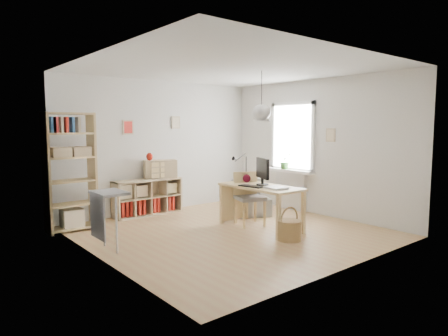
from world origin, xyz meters
TOP-DOWN VIEW (x-y plane):
  - ground at (0.00, 0.00)m, footprint 4.50×4.50m
  - room_shell at (0.55, -0.15)m, footprint 4.50×4.50m
  - window_unit at (2.23, 0.60)m, footprint 0.07×1.16m
  - radiator at (2.19, 0.60)m, footprint 0.10×0.80m
  - windowsill at (2.14, 0.60)m, footprint 0.22×1.20m
  - desk at (0.55, -0.15)m, footprint 0.70×1.50m
  - cube_shelf at (-0.47, 2.08)m, footprint 1.40×0.38m
  - tall_bookshelf at (-2.04, 1.80)m, footprint 0.80×0.38m
  - side_table at (-2.04, 0.35)m, footprint 0.40×0.55m
  - chair at (0.59, 0.19)m, footprint 0.59×0.59m
  - wicker_basket at (0.39, -0.95)m, footprint 0.39×0.38m
  - storage_chest at (1.16, 0.72)m, footprint 0.92×0.96m
  - monitor at (0.63, -0.11)m, footprint 0.27×0.51m
  - keyboard at (0.33, -0.14)m, footprint 0.23×0.46m
  - task_lamp at (0.60, 0.46)m, footprint 0.45×0.17m
  - yarn_ball at (0.63, 0.30)m, footprint 0.15×0.15m
  - paper_tray at (0.49, -0.56)m, footprint 0.29×0.35m
  - drawer_chest at (-0.16, 2.04)m, footprint 0.70×0.48m
  - red_vase at (-0.39, 2.04)m, footprint 0.13×0.13m
  - potted_plant at (2.12, 0.73)m, footprint 0.36×0.34m

SIDE VIEW (x-z plane):
  - ground at x=0.00m, z-range 0.00..0.00m
  - wicker_basket at x=0.39m, z-range -0.09..0.43m
  - storage_chest at x=1.16m, z-range -0.12..0.58m
  - cube_shelf at x=-0.47m, z-range -0.06..0.66m
  - radiator at x=2.19m, z-range 0.00..0.80m
  - chair at x=0.59m, z-range 0.07..1.01m
  - desk at x=0.55m, z-range 0.28..1.03m
  - side_table at x=-2.04m, z-range 0.24..1.09m
  - keyboard at x=0.33m, z-range 0.75..0.77m
  - paper_tray at x=0.49m, z-range 0.75..0.78m
  - yarn_ball at x=0.63m, z-range 0.75..0.90m
  - windowsill at x=2.14m, z-range 0.80..0.86m
  - drawer_chest at x=-0.16m, z-range 0.72..1.09m
  - monitor at x=0.63m, z-range 0.78..1.25m
  - potted_plant at x=2.12m, z-range 0.86..1.19m
  - task_lamp at x=0.60m, z-range 0.84..1.32m
  - tall_bookshelf at x=-2.04m, z-range 0.09..2.09m
  - red_vase at x=-0.39m, z-range 1.09..1.25m
  - window_unit at x=2.23m, z-range 0.82..2.28m
  - room_shell at x=0.55m, z-range -0.25..4.25m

